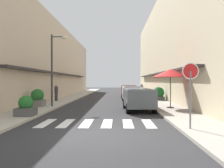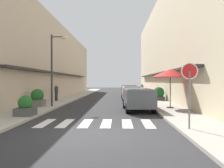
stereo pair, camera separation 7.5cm
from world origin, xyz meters
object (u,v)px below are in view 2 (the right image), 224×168
parked_car_far (129,90)px  pedestrian_walking_far (142,90)px  street_lamp (54,62)px  planter_corner (25,107)px  round_street_sign (189,78)px  cafe_umbrella (170,73)px  parked_car_near (138,97)px  planter_far (159,94)px  planter_midblock (37,98)px  pedestrian_walking_near (56,92)px  parked_car_mid (132,92)px

parked_car_far → pedestrian_walking_far: size_ratio=2.78×
street_lamp → planter_corner: size_ratio=4.91×
street_lamp → parked_car_far: bearing=62.2°
round_street_sign → cafe_umbrella: (0.83, 6.86, 0.44)m
parked_car_near → planter_corner: parked_car_near is taller
planter_far → pedestrian_walking_far: pedestrian_walking_far is taller
planter_corner → planter_midblock: size_ratio=0.84×
pedestrian_walking_near → pedestrian_walking_far: 11.02m
parked_car_mid → planter_far: size_ratio=3.30×
planter_midblock → pedestrian_walking_far: size_ratio=0.83×
round_street_sign → pedestrian_walking_far: size_ratio=1.65×
parked_car_mid → street_lamp: street_lamp is taller
cafe_umbrella → planter_corner: (-8.52, -3.76, -1.92)m
parked_car_near → parked_car_mid: size_ratio=0.95×
parked_car_mid → cafe_umbrella: 6.64m
planter_midblock → street_lamp: bearing=8.0°
parked_car_near → round_street_sign: 6.42m
cafe_umbrella → pedestrian_walking_near: bearing=150.4°
parked_car_mid → pedestrian_walking_far: (1.59, 6.07, 0.00)m
pedestrian_walking_far → parked_car_far: bearing=133.4°
parked_car_mid → pedestrian_walking_far: bearing=75.4°
parked_car_far → parked_car_mid: bearing=-90.0°
parked_car_far → pedestrian_walking_far: bearing=-2.9°
street_lamp → pedestrian_walking_far: 13.81m
planter_midblock → planter_corner: bearing=-77.6°
parked_car_far → round_street_sign: 19.13m
planter_corner → pedestrian_walking_near: pedestrian_walking_near is taller
cafe_umbrella → planter_midblock: bearing=176.2°
parked_car_mid → pedestrian_walking_far: pedestrian_walking_far is taller
parked_car_mid → cafe_umbrella: cafe_umbrella is taller
planter_far → street_lamp: bearing=-146.6°
parked_car_far → street_lamp: 13.08m
round_street_sign → street_lamp: bearing=134.2°
parked_car_far → planter_midblock: bearing=-122.0°
planter_midblock → planter_far: size_ratio=1.00×
parked_car_mid → planter_corner: bearing=-122.5°
planter_far → parked_car_far: bearing=115.0°
pedestrian_walking_near → planter_far: bearing=40.1°
cafe_umbrella → planter_far: size_ratio=2.09×
round_street_sign → planter_far: size_ratio=1.99×
parked_car_mid → parked_car_far: size_ratio=0.99×
planter_corner → pedestrian_walking_near: 9.15m
round_street_sign → planter_midblock: bearing=139.1°
parked_car_mid → street_lamp: size_ratio=0.80×
parked_car_near → street_lamp: street_lamp is taller
planter_corner → planter_midblock: 4.50m
planter_corner → pedestrian_walking_far: pedestrian_walking_far is taller
planter_corner → pedestrian_walking_far: (7.83, 15.85, 0.33)m
parked_car_mid → round_street_sign: bearing=-83.6°
parked_car_far → pedestrian_walking_near: pedestrian_walking_near is taller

